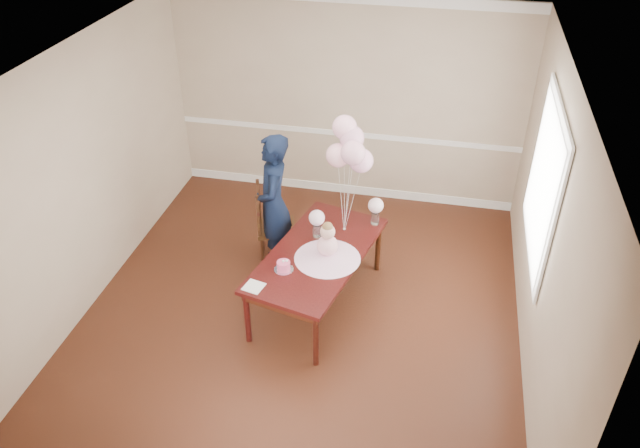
{
  "coord_description": "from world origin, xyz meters",
  "views": [
    {
      "loc": [
        1.24,
        -4.87,
        4.49
      ],
      "look_at": [
        0.16,
        0.12,
        1.05
      ],
      "focal_mm": 35.0,
      "sensor_mm": 36.0,
      "label": 1
    }
  ],
  "objects_px": {
    "dining_table_top": "(317,254)",
    "woman": "(273,204)",
    "dining_chair_seat": "(277,228)",
    "birthday_cake": "(284,266)"
  },
  "relations": [
    {
      "from": "dining_chair_seat",
      "to": "dining_table_top",
      "type": "bearing_deg",
      "value": -63.69
    },
    {
      "from": "woman",
      "to": "birthday_cake",
      "type": "bearing_deg",
      "value": 7.6
    },
    {
      "from": "birthday_cake",
      "to": "dining_chair_seat",
      "type": "height_order",
      "value": "birthday_cake"
    },
    {
      "from": "dining_chair_seat",
      "to": "woman",
      "type": "height_order",
      "value": "woman"
    },
    {
      "from": "dining_table_top",
      "to": "woman",
      "type": "bearing_deg",
      "value": 150.2
    },
    {
      "from": "dining_table_top",
      "to": "woman",
      "type": "height_order",
      "value": "woman"
    },
    {
      "from": "dining_chair_seat",
      "to": "woman",
      "type": "relative_size",
      "value": 0.26
    },
    {
      "from": "dining_table_top",
      "to": "birthday_cake",
      "type": "bearing_deg",
      "value": -113.96
    },
    {
      "from": "birthday_cake",
      "to": "woman",
      "type": "distance_m",
      "value": 1.01
    },
    {
      "from": "dining_chair_seat",
      "to": "woman",
      "type": "distance_m",
      "value": 0.4
    }
  ]
}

